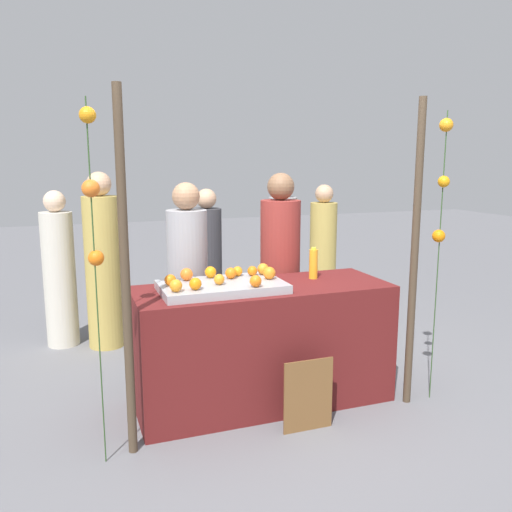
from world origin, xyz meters
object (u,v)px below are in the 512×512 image
object	(u,v)px
juice_bottle	(313,264)
vendor_left	(188,289)
orange_1	(195,284)
chalkboard_sign	(308,396)
orange_0	(219,279)
stall_counter	(263,344)
vendor_right	(280,279)

from	to	relation	value
juice_bottle	vendor_left	world-z (taller)	vendor_left
orange_1	chalkboard_sign	size ratio (longest dim) A/B	0.16
orange_1	vendor_left	size ratio (longest dim) A/B	0.05
juice_bottle	chalkboard_sign	xyz separation A→B (m)	(-0.33, -0.63, -0.77)
orange_0	chalkboard_sign	world-z (taller)	orange_0
stall_counter	chalkboard_sign	bearing A→B (deg)	-76.27
stall_counter	orange_0	xyz separation A→B (m)	(-0.36, -0.08, 0.55)
orange_1	vendor_right	distance (m)	1.23
vendor_left	stall_counter	bearing A→B (deg)	-55.83
stall_counter	orange_0	world-z (taller)	orange_0
stall_counter	chalkboard_sign	size ratio (longest dim) A/B	3.66
orange_0	juice_bottle	world-z (taller)	juice_bottle
stall_counter	chalkboard_sign	world-z (taller)	stall_counter
orange_0	vendor_left	size ratio (longest dim) A/B	0.05
stall_counter	orange_1	bearing A→B (deg)	-162.73
chalkboard_sign	vendor_left	xyz separation A→B (m)	(-0.55, 1.14, 0.52)
chalkboard_sign	vendor_left	bearing A→B (deg)	115.67
juice_bottle	chalkboard_sign	distance (m)	1.05
stall_counter	vendor_left	size ratio (longest dim) A/B	1.15
vendor_right	juice_bottle	bearing A→B (deg)	-81.28
chalkboard_sign	stall_counter	bearing A→B (deg)	103.73
orange_0	orange_1	xyz separation A→B (m)	(-0.19, -0.09, 0.00)
juice_bottle	orange_1	bearing A→B (deg)	-164.67
orange_1	orange_0	bearing A→B (deg)	24.85
orange_0	chalkboard_sign	size ratio (longest dim) A/B	0.15
stall_counter	vendor_left	distance (m)	0.81
stall_counter	vendor_right	size ratio (longest dim) A/B	1.11
orange_1	juice_bottle	size ratio (longest dim) A/B	0.34
juice_bottle	vendor_left	distance (m)	1.05
orange_0	juice_bottle	size ratio (longest dim) A/B	0.30
vendor_left	orange_0	bearing A→B (deg)	-84.72
orange_0	orange_1	world-z (taller)	orange_1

